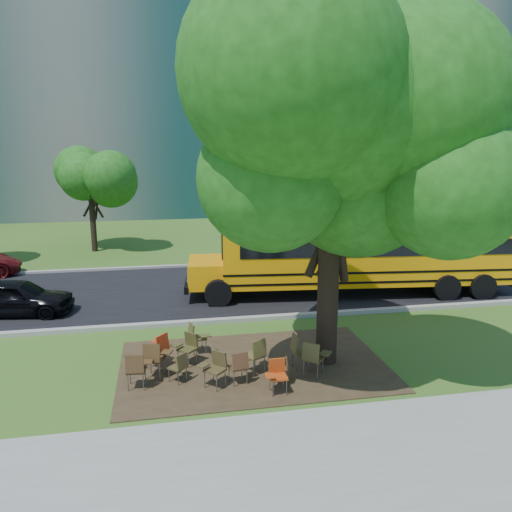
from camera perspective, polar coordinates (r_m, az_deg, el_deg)
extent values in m
plane|color=#355A1C|center=(13.95, -4.82, -11.87)|extent=(160.00, 160.00, 0.00)
cube|color=gray|center=(9.63, -1.35, -23.87)|extent=(60.00, 4.00, 0.04)
cube|color=#382819|center=(13.62, -0.31, -12.37)|extent=(7.00, 4.50, 0.03)
cube|color=black|center=(20.51, -6.92, -3.87)|extent=(80.00, 8.00, 0.04)
cube|color=gray|center=(16.70, -5.93, -7.47)|extent=(80.00, 0.25, 0.14)
cube|color=gray|center=(24.46, -7.60, -1.12)|extent=(80.00, 0.25, 0.14)
cube|color=slate|center=(49.42, -19.59, 17.78)|extent=(38.00, 16.00, 22.00)
cube|color=gray|center=(57.02, 16.43, 18.68)|extent=(30.00, 16.00, 25.00)
cylinder|color=black|center=(29.18, -18.15, 3.91)|extent=(0.32, 0.32, 3.50)
sphere|color=#1D4F12|center=(28.95, -18.48, 8.75)|extent=(4.80, 4.80, 4.80)
cylinder|color=black|center=(28.46, 8.27, 4.91)|extent=(0.38, 0.38, 4.20)
sphere|color=#1D4F12|center=(28.24, 8.45, 10.83)|extent=(5.60, 5.60, 5.60)
cylinder|color=black|center=(31.18, 22.94, 4.14)|extent=(0.34, 0.34, 3.60)
sphere|color=#1D4F12|center=(30.96, 23.34, 8.81)|extent=(5.00, 5.00, 5.00)
cylinder|color=black|center=(13.24, 8.25, -3.28)|extent=(0.56, 0.56, 4.35)
sphere|color=#1D4F12|center=(12.76, 8.70, 10.94)|extent=(7.20, 7.20, 7.20)
cube|color=orange|center=(20.03, 12.18, 0.75)|extent=(11.27, 3.62, 2.47)
cube|color=black|center=(20.07, 13.03, 1.54)|extent=(10.67, 3.60, 0.60)
cube|color=orange|center=(19.32, -5.72, -1.82)|extent=(1.52, 2.34, 0.96)
cube|color=black|center=(20.16, 12.09, -1.00)|extent=(11.29, 3.65, 0.08)
cube|color=black|center=(20.25, 12.05, -2.02)|extent=(11.29, 3.65, 0.08)
cylinder|color=black|center=(18.24, -4.35, -4.30)|extent=(1.03, 0.40, 1.01)
cylinder|color=black|center=(20.66, -4.45, -2.31)|extent=(1.03, 0.40, 1.01)
cylinder|color=black|center=(20.26, 20.99, -3.40)|extent=(1.03, 0.40, 1.01)
cylinder|color=black|center=(22.46, 18.22, -1.71)|extent=(1.03, 0.40, 1.01)
cylinder|color=black|center=(20.91, 24.47, -3.23)|extent=(1.03, 0.40, 1.01)
cylinder|color=black|center=(23.05, 21.44, -1.60)|extent=(1.03, 0.40, 1.01)
cube|color=#452F18|center=(12.60, -13.53, -12.55)|extent=(0.49, 0.47, 0.05)
cube|color=#452F18|center=(12.33, -13.71, -11.93)|extent=(0.43, 0.14, 0.43)
cube|color=#452F18|center=(12.65, -12.29, -11.75)|extent=(0.26, 0.32, 0.03)
cylinder|color=slate|center=(12.89, -14.18, -13.17)|extent=(0.03, 0.03, 0.48)
cylinder|color=slate|center=(12.51, -12.75, -13.90)|extent=(0.03, 0.03, 0.48)
cube|color=#483219|center=(13.04, -11.51, -11.46)|extent=(0.59, 0.58, 0.06)
cube|color=#483219|center=(12.77, -11.87, -10.81)|extent=(0.46, 0.25, 0.45)
cube|color=#483219|center=(13.04, -10.17, -10.78)|extent=(0.34, 0.38, 0.03)
cylinder|color=slate|center=(13.37, -11.95, -12.05)|extent=(0.03, 0.03, 0.50)
cylinder|color=slate|center=(12.92, -10.95, -12.89)|extent=(0.03, 0.03, 0.50)
cube|color=#493D20|center=(12.73, -8.97, -12.46)|extent=(0.52, 0.52, 0.04)
cube|color=#493D20|center=(12.55, -8.45, -11.83)|extent=(0.31, 0.31, 0.36)
cube|color=#493D20|center=(12.91, -8.75, -11.57)|extent=(0.32, 0.31, 0.03)
cylinder|color=slate|center=(12.82, -9.92, -13.32)|extent=(0.02, 0.02, 0.40)
cylinder|color=slate|center=(12.83, -7.96, -13.22)|extent=(0.02, 0.02, 0.40)
cube|color=#44391D|center=(12.33, -4.73, -12.87)|extent=(0.60, 0.60, 0.05)
cube|color=#44391D|center=(12.37, -4.23, -11.62)|extent=(0.37, 0.35, 0.42)
cube|color=#44391D|center=(12.31, -6.10, -12.31)|extent=(0.36, 0.37, 0.03)
cylinder|color=slate|center=(12.21, -4.53, -14.35)|extent=(0.02, 0.02, 0.47)
cylinder|color=slate|center=(12.65, -4.88, -13.36)|extent=(0.02, 0.02, 0.47)
cube|color=#51321D|center=(12.51, -2.09, -12.53)|extent=(0.50, 0.48, 0.05)
cube|color=#51321D|center=(12.26, -1.79, -11.92)|extent=(0.41, 0.18, 0.40)
cube|color=#51321D|center=(12.66, -1.29, -11.61)|extent=(0.28, 0.32, 0.03)
cylinder|color=slate|center=(12.69, -3.10, -13.27)|extent=(0.02, 0.02, 0.45)
cylinder|color=slate|center=(12.52, -1.04, -13.65)|extent=(0.02, 0.02, 0.45)
cube|color=#AE3F12|center=(12.05, 2.56, -13.65)|extent=(0.40, 0.39, 0.05)
cube|color=#AE3F12|center=(12.11, 2.37, -12.39)|extent=(0.39, 0.09, 0.39)
cube|color=#AE3F12|center=(11.83, 1.60, -13.52)|extent=(0.21, 0.27, 0.03)
cylinder|color=slate|center=(12.04, 3.52, -14.83)|extent=(0.02, 0.02, 0.43)
cylinder|color=slate|center=(12.25, 1.60, -14.30)|extent=(0.02, 0.02, 0.43)
cube|color=#50321C|center=(12.50, 2.76, -12.80)|extent=(0.41, 0.42, 0.04)
cube|color=#50321C|center=(12.44, 3.52, -11.97)|extent=(0.14, 0.36, 0.36)
cube|color=#50321C|center=(12.64, 2.11, -11.97)|extent=(0.28, 0.23, 0.03)
cylinder|color=slate|center=(12.44, 2.09, -13.95)|extent=(0.02, 0.02, 0.40)
cylinder|color=slate|center=(12.74, 3.39, -13.31)|extent=(0.02, 0.02, 0.40)
cube|color=#48421F|center=(12.93, 6.58, -11.53)|extent=(0.64, 0.63, 0.06)
cube|color=#48421F|center=(12.66, 6.29, -10.86)|extent=(0.41, 0.35, 0.44)
cube|color=#48421F|center=(12.93, 7.96, -10.93)|extent=(0.38, 0.39, 0.03)
cylinder|color=slate|center=(13.25, 6.07, -12.08)|extent=(0.03, 0.03, 0.50)
cylinder|color=slate|center=(12.81, 7.06, -12.99)|extent=(0.03, 0.03, 0.50)
cube|color=red|center=(13.53, -11.27, -10.54)|extent=(0.65, 0.65, 0.06)
cube|color=red|center=(13.31, -10.64, -9.75)|extent=(0.37, 0.41, 0.45)
cube|color=red|center=(13.76, -11.07, -9.53)|extent=(0.40, 0.39, 0.03)
cylinder|color=slate|center=(13.61, -12.37, -11.60)|extent=(0.03, 0.03, 0.50)
cylinder|color=slate|center=(13.65, -10.07, -11.44)|extent=(0.03, 0.03, 0.50)
cube|color=#433F1D|center=(13.60, -7.88, -10.52)|extent=(0.58, 0.58, 0.05)
cube|color=#433F1D|center=(13.65, -7.42, -9.43)|extent=(0.36, 0.34, 0.40)
cube|color=#433F1D|center=(13.60, -9.07, -10.01)|extent=(0.35, 0.36, 0.03)
cylinder|color=slate|center=(13.47, -7.75, -11.80)|extent=(0.02, 0.02, 0.45)
cylinder|color=slate|center=(13.91, -7.95, -11.00)|extent=(0.02, 0.02, 0.45)
cube|color=#4C4621|center=(14.28, -6.67, -9.27)|extent=(0.51, 0.52, 0.05)
cube|color=#4C4621|center=(14.15, -7.43, -8.50)|extent=(0.19, 0.43, 0.42)
cube|color=#4C4621|center=(14.05, -5.80, -9.06)|extent=(0.34, 0.29, 0.03)
cylinder|color=slate|center=(14.58, -6.19, -9.80)|extent=(0.03, 0.03, 0.47)
cylinder|color=slate|center=(14.17, -7.13, -10.50)|extent=(0.03, 0.03, 0.47)
cube|color=brown|center=(13.02, -0.20, -11.28)|extent=(0.62, 0.61, 0.05)
cube|color=brown|center=(12.80, 0.39, -10.55)|extent=(0.43, 0.31, 0.44)
cube|color=brown|center=(13.24, 0.21, -10.26)|extent=(0.36, 0.39, 0.03)
cylinder|color=slate|center=(13.14, -1.37, -12.23)|extent=(0.03, 0.03, 0.49)
cylinder|color=slate|center=(13.11, 0.97, -12.28)|extent=(0.03, 0.03, 0.49)
cube|color=brown|center=(13.25, 5.23, -10.85)|extent=(0.45, 0.48, 0.06)
cube|color=brown|center=(13.10, 4.40, -9.95)|extent=(0.11, 0.45, 0.45)
cube|color=brown|center=(13.01, 6.26, -10.69)|extent=(0.32, 0.25, 0.03)
cylinder|color=slate|center=(13.57, 5.75, -11.44)|extent=(0.03, 0.03, 0.50)
cylinder|color=slate|center=(13.14, 4.65, -12.26)|extent=(0.03, 0.03, 0.50)
imported|color=black|center=(19.14, -25.68, -4.28)|extent=(3.93, 2.03, 1.28)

